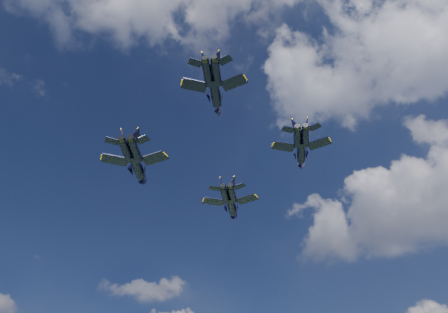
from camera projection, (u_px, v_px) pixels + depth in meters
jet_lead at (232, 206)px, 103.67m from camera, size 12.44×16.60×4.05m
jet_left at (138, 167)px, 91.44m from camera, size 13.90×17.39×4.33m
jet_right at (301, 152)px, 90.96m from camera, size 11.54×15.41×3.76m
jet_slot at (215, 94)px, 76.43m from camera, size 11.08×14.47×3.57m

